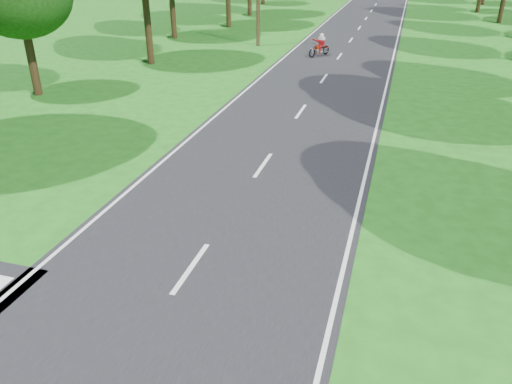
% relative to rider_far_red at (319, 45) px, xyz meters
% --- Properties ---
extents(ground, '(160.00, 160.00, 0.00)m').
position_rel_rider_far_red_xyz_m(ground, '(1.27, -25.67, -0.71)').
color(ground, '#1B5814').
rests_on(ground, ground).
extents(main_road, '(7.00, 140.00, 0.02)m').
position_rel_rider_far_red_xyz_m(main_road, '(1.27, 24.33, -0.70)').
color(main_road, black).
rests_on(main_road, ground).
extents(road_markings, '(7.40, 140.00, 0.01)m').
position_rel_rider_far_red_xyz_m(road_markings, '(1.14, 22.46, -0.69)').
color(road_markings, silver).
rests_on(road_markings, main_road).
extents(rider_far_red, '(1.29, 1.72, 1.39)m').
position_rel_rider_far_red_xyz_m(rider_far_red, '(0.00, 0.00, 0.00)').
color(rider_far_red, '#AD230D').
rests_on(rider_far_red, main_road).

